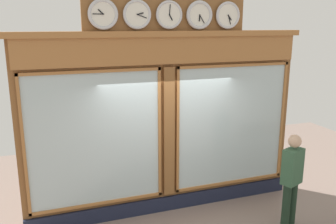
{
  "coord_description": "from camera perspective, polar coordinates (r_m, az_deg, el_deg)",
  "views": [
    {
      "loc": [
        2.12,
        5.93,
        3.47
      ],
      "look_at": [
        0.0,
        0.0,
        1.93
      ],
      "focal_mm": 38.48,
      "sensor_mm": 36.0,
      "label": 1
    }
  ],
  "objects": [
    {
      "name": "shop_facade",
      "position": [
        6.65,
        -0.36,
        -1.41
      ],
      "size": [
        5.28,
        0.42,
        3.96
      ],
      "color": "brown",
      "rests_on": "ground_plane"
    },
    {
      "name": "pedestrian",
      "position": [
        6.59,
        18.99,
        -9.76
      ],
      "size": [
        0.41,
        0.33,
        1.69
      ],
      "color": "#1C2F21",
      "rests_on": "ground_plane"
    }
  ]
}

